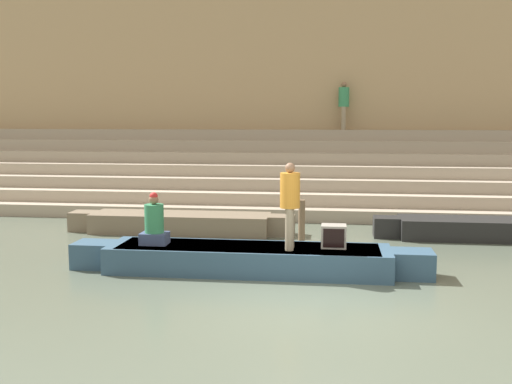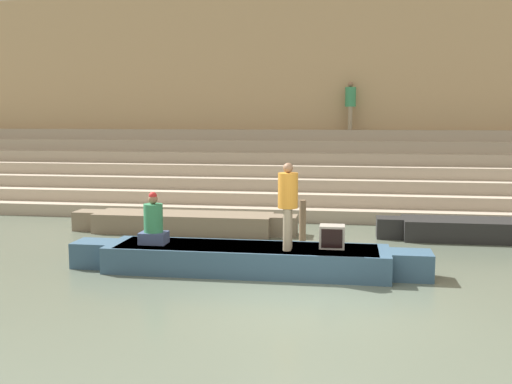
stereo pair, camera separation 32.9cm
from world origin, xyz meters
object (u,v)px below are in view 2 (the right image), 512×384
(person_standing, at_px, (288,200))
(person_on_steps, at_px, (350,102))
(tv_set, at_px, (332,237))
(person_rowing, at_px, (153,224))
(mooring_post, at_px, (303,225))
(rowboat_main, at_px, (246,258))
(moored_boat_distant, at_px, (184,222))
(moored_boat_shore, at_px, (499,230))

(person_standing, height_order, person_on_steps, person_on_steps)
(tv_set, height_order, person_on_steps, person_on_steps)
(person_rowing, bearing_deg, person_on_steps, 82.82)
(tv_set, distance_m, mooring_post, 2.07)
(rowboat_main, xyz_separation_m, moored_boat_distant, (-2.28, 3.69, -0.00))
(person_standing, xyz_separation_m, moored_boat_shore, (4.71, 3.99, -1.16))
(person_rowing, bearing_deg, tv_set, 16.64)
(moored_boat_shore, bearing_deg, moored_boat_distant, -174.76)
(person_rowing, distance_m, tv_set, 3.47)
(tv_set, bearing_deg, person_standing, -159.23)
(rowboat_main, relative_size, moored_boat_distant, 1.18)
(rowboat_main, relative_size, tv_set, 14.77)
(person_standing, height_order, tv_set, person_standing)
(moored_boat_shore, bearing_deg, rowboat_main, -141.04)
(tv_set, xyz_separation_m, mooring_post, (-0.71, 1.94, -0.15))
(tv_set, bearing_deg, moored_boat_distant, 140.32)
(person_standing, height_order, mooring_post, person_standing)
(rowboat_main, xyz_separation_m, moored_boat_shore, (5.52, 3.83, -0.00))
(person_standing, bearing_deg, person_rowing, 171.68)
(mooring_post, bearing_deg, tv_set, -69.85)
(person_on_steps, bearing_deg, person_standing, -148.00)
(rowboat_main, xyz_separation_m, person_on_steps, (1.92, 9.61, 3.20))
(person_standing, height_order, moored_boat_shore, person_standing)
(moored_boat_shore, height_order, mooring_post, mooring_post)
(mooring_post, distance_m, person_on_steps, 8.16)
(rowboat_main, height_order, person_rowing, person_rowing)
(rowboat_main, xyz_separation_m, person_standing, (0.81, -0.15, 1.16))
(person_standing, bearing_deg, rowboat_main, 163.24)
(moored_boat_shore, bearing_deg, person_standing, -135.55)
(rowboat_main, distance_m, moored_boat_distant, 4.34)
(moored_boat_distant, bearing_deg, tv_set, -36.17)
(tv_set, xyz_separation_m, moored_boat_distant, (-3.91, 3.58, -0.45))
(mooring_post, bearing_deg, rowboat_main, -114.16)
(person_rowing, relative_size, person_on_steps, 0.63)
(rowboat_main, relative_size, person_rowing, 6.79)
(rowboat_main, height_order, moored_boat_shore, rowboat_main)
(moored_boat_shore, xyz_separation_m, person_on_steps, (-3.60, 5.77, 3.20))
(person_rowing, height_order, mooring_post, person_rowing)
(mooring_post, bearing_deg, person_standing, -92.76)
(moored_boat_distant, bearing_deg, person_standing, -44.87)
(person_rowing, distance_m, moored_boat_shore, 8.33)
(moored_boat_distant, xyz_separation_m, person_on_steps, (4.20, 5.92, 3.20))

